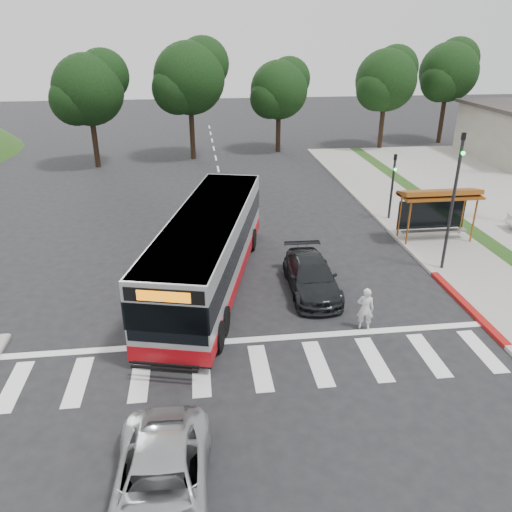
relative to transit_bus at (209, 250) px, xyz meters
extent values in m
plane|color=black|center=(1.43, -1.35, -1.68)|extent=(140.00, 140.00, 0.00)
cube|color=gray|center=(12.43, 6.65, -1.62)|extent=(4.00, 40.00, 0.12)
cube|color=#9E9991|center=(10.43, 6.65, -1.60)|extent=(0.30, 40.00, 0.15)
cube|color=maroon|center=(10.43, -3.35, -1.60)|extent=(0.32, 6.00, 0.15)
cube|color=silver|center=(1.43, -6.35, -1.67)|extent=(18.00, 2.60, 0.01)
cylinder|color=#924D18|center=(10.43, 3.05, -0.41)|extent=(0.10, 0.10, 2.30)
cylinder|color=#924D18|center=(14.03, 3.05, -0.41)|extent=(0.10, 0.10, 2.30)
cylinder|color=#924D18|center=(10.43, 4.25, -0.41)|extent=(0.10, 0.10, 2.30)
cylinder|color=#924D18|center=(14.03, 4.25, -0.41)|extent=(0.10, 0.10, 2.30)
cube|color=#924D18|center=(12.23, 3.65, 0.89)|extent=(4.20, 1.60, 0.12)
cube|color=#924D18|center=(12.23, 3.70, 1.04)|extent=(4.20, 1.32, 0.51)
cube|color=black|center=(12.23, 4.25, -0.36)|extent=(3.80, 0.06, 1.60)
cube|color=gray|center=(12.23, 3.65, -1.11)|extent=(3.60, 0.40, 0.08)
cylinder|color=black|center=(11.03, 0.15, 1.57)|extent=(0.14, 0.14, 6.50)
imported|color=black|center=(11.03, 0.15, 4.32)|extent=(0.16, 0.20, 1.00)
sphere|color=#19E533|center=(11.03, -0.03, 3.97)|extent=(0.18, 0.18, 0.18)
cylinder|color=black|center=(11.03, 7.15, 0.32)|extent=(0.14, 0.14, 4.00)
imported|color=black|center=(11.03, 7.15, 1.82)|extent=(0.16, 0.20, 1.00)
sphere|color=#19E533|center=(11.03, 6.97, 1.47)|extent=(0.18, 0.18, 0.18)
cylinder|color=black|center=(17.43, 26.65, 0.62)|extent=(0.44, 0.44, 4.40)
sphere|color=black|center=(17.43, 26.65, 4.62)|extent=(5.60, 5.60, 5.60)
sphere|color=black|center=(18.55, 27.49, 5.62)|extent=(4.20, 4.20, 4.20)
sphere|color=black|center=(16.45, 25.95, 3.92)|extent=(3.92, 3.92, 3.92)
cylinder|color=black|center=(24.43, 28.65, 0.74)|extent=(0.44, 0.44, 4.84)
sphere|color=black|center=(24.43, 28.65, 5.14)|extent=(5.60, 5.60, 5.60)
sphere|color=black|center=(25.55, 29.49, 6.24)|extent=(4.20, 4.20, 4.20)
sphere|color=black|center=(23.45, 27.95, 4.37)|extent=(3.92, 3.92, 3.92)
cylinder|color=black|center=(-0.57, 24.65, 0.74)|extent=(0.44, 0.44, 4.84)
sphere|color=black|center=(-0.57, 24.65, 5.14)|extent=(6.00, 6.00, 6.00)
sphere|color=black|center=(0.63, 25.55, 6.24)|extent=(4.50, 4.50, 4.50)
sphere|color=black|center=(-1.62, 23.90, 4.37)|extent=(4.20, 4.20, 4.20)
cylinder|color=black|center=(7.43, 26.65, 0.30)|extent=(0.44, 0.44, 3.96)
sphere|color=black|center=(7.43, 26.65, 3.90)|extent=(5.20, 5.20, 5.20)
sphere|color=black|center=(8.47, 27.43, 4.80)|extent=(3.90, 3.90, 3.90)
sphere|color=black|center=(6.52, 26.00, 3.27)|extent=(3.64, 3.64, 3.64)
cylinder|color=black|center=(-8.57, 22.65, 0.52)|extent=(0.44, 0.44, 4.40)
sphere|color=black|center=(-8.57, 22.65, 4.52)|extent=(5.60, 5.60, 5.60)
sphere|color=black|center=(-7.45, 23.49, 5.52)|extent=(4.20, 4.20, 4.20)
sphere|color=black|center=(-9.55, 21.95, 3.82)|extent=(3.92, 3.92, 3.92)
imported|color=silver|center=(5.69, -4.41, -0.80)|extent=(0.74, 0.60, 1.75)
imported|color=black|center=(4.35, -1.15, -0.96)|extent=(2.11, 4.97, 1.43)
imported|color=#ABAEB1|center=(-1.60, -11.48, -0.97)|extent=(2.50, 5.12, 1.40)
camera|label=1|loc=(-0.40, -20.10, 8.75)|focal=35.00mm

